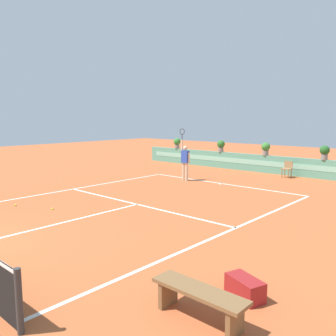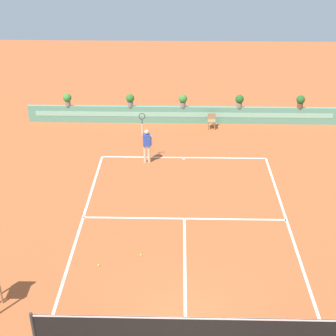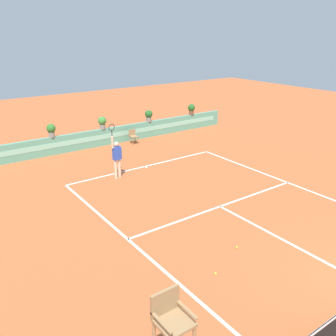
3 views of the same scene
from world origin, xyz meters
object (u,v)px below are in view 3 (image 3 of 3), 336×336
tennis_ball_mid_court (216,274)px  potted_plant_left (51,130)px  potted_plant_far_right (191,109)px  potted_plant_centre (102,122)px  ball_kid_chair (133,136)px  tennis_ball_near_baseline (237,247)px  potted_plant_right (149,115)px  umpire_chair (172,333)px  tennis_player (117,156)px

tennis_ball_mid_court → potted_plant_left: size_ratio=0.09×
potted_plant_left → potted_plant_far_right: size_ratio=1.00×
potted_plant_left → potted_plant_centre: bearing=0.0°
ball_kid_chair → tennis_ball_near_baseline: ball_kid_chair is taller
tennis_ball_mid_court → potted_plant_right: size_ratio=0.09×
umpire_chair → potted_plant_left: umpire_chair is taller
ball_kid_chair → tennis_ball_near_baseline: size_ratio=12.50×
umpire_chair → tennis_ball_near_baseline: bearing=30.9°
tennis_ball_near_baseline → tennis_ball_mid_court: 1.57m
tennis_ball_near_baseline → potted_plant_right: bearing=69.1°
umpire_chair → ball_kid_chair: 16.33m
potted_plant_centre → potted_plant_right: size_ratio=1.00×
umpire_chair → tennis_ball_mid_court: bearing=34.4°
ball_kid_chair → tennis_ball_mid_court: size_ratio=12.50×
tennis_ball_mid_court → tennis_ball_near_baseline: bearing=22.7°
tennis_player → potted_plant_far_right: tennis_player is taller
ball_kid_chair → potted_plant_centre: potted_plant_centre is taller
tennis_ball_near_baseline → potted_plant_centre: bearing=82.9°
tennis_player → potted_plant_centre: bearing=70.8°
tennis_ball_mid_court → potted_plant_right: bearing=64.6°
umpire_chair → potted_plant_far_right: size_ratio=2.96×
tennis_ball_near_baseline → potted_plant_right: (4.75, 12.44, 1.38)m
tennis_player → potted_plant_left: tennis_player is taller
tennis_player → umpire_chair: bearing=-113.0°
potted_plant_centre → potted_plant_right: (3.21, 0.00, 0.00)m
tennis_player → tennis_ball_near_baseline: tennis_player is taller
potted_plant_right → potted_plant_far_right: 3.45m
potted_plant_left → tennis_player: bearing=-76.1°
ball_kid_chair → potted_plant_right: (1.59, 0.73, 0.93)m
potted_plant_centre → potted_plant_right: bearing=0.0°
tennis_player → potted_plant_right: 7.09m
ball_kid_chair → tennis_player: size_ratio=0.33×
ball_kid_chair → tennis_player: 5.51m
potted_plant_left → potted_plant_right: bearing=0.0°
ball_kid_chair → potted_plant_far_right: potted_plant_far_right is taller
tennis_ball_mid_court → potted_plant_right: potted_plant_right is taller
potted_plant_left → potted_plant_far_right: same height
umpire_chair → tennis_ball_mid_court: size_ratio=31.47×
potted_plant_left → potted_plant_centre: 3.01m
tennis_ball_mid_court → potted_plant_centre: bearing=77.1°
tennis_ball_near_baseline → tennis_ball_mid_court: size_ratio=1.00×
potted_plant_centre → potted_plant_far_right: bearing=0.0°
tennis_ball_mid_court → potted_plant_centre: size_ratio=0.09×
potted_plant_left → potted_plant_right: (6.22, 0.00, 0.00)m
tennis_ball_near_baseline → potted_plant_left: size_ratio=0.09×
umpire_chair → tennis_ball_mid_court: (3.05, 2.08, -1.31)m
potted_plant_right → tennis_ball_near_baseline: bearing=-110.9°
potted_plant_left → potted_plant_centre: (3.01, 0.00, 0.00)m
ball_kid_chair → potted_plant_left: 4.78m
umpire_chair → ball_kid_chair: umpire_chair is taller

